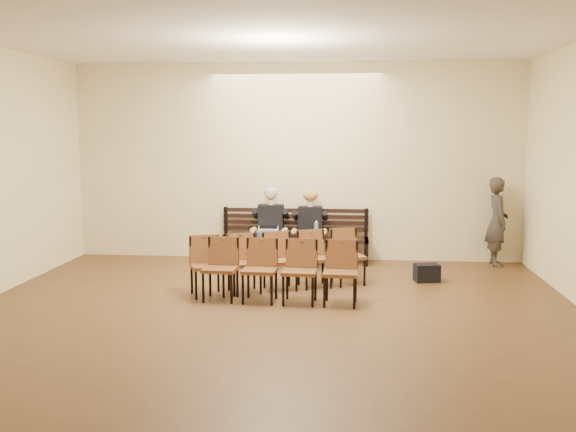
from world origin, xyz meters
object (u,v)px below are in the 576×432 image
object	(u,v)px
seated_man	(270,226)
chair_row_back	(280,271)
seated_woman	(310,230)
passerby	(497,215)
chair_row_front	(280,261)
laptop	(267,232)
bag	(427,273)
bench	(294,250)
water_bottle	(316,235)

from	to	relation	value
seated_man	chair_row_back	distance (m)	2.59
seated_man	seated_woman	bearing A→B (deg)	0.00
seated_woman	passerby	xyz separation A→B (m)	(3.21, 0.22, 0.27)
passerby	chair_row_front	size ratio (longest dim) A/B	0.67
seated_man	chair_row_front	world-z (taller)	seated_man
laptop	chair_row_back	xyz separation A→B (m)	(0.47, -2.38, -0.15)
bag	passerby	bearing A→B (deg)	45.28
passerby	chair_row_front	xyz separation A→B (m)	(-3.53, -2.07, -0.45)
seated_man	bag	bearing A→B (deg)	-23.56
chair_row_front	chair_row_back	world-z (taller)	chair_row_back
bench	chair_row_front	bearing A→B (deg)	-91.05
laptop	water_bottle	world-z (taller)	laptop
seated_woman	chair_row_front	world-z (taller)	seated_woman
water_bottle	passerby	world-z (taller)	passerby
laptop	bench	bearing A→B (deg)	34.19
bench	seated_woman	world-z (taller)	seated_woman
seated_man	passerby	size ratio (longest dim) A/B	0.75
laptop	bag	xyz separation A→B (m)	(2.60, -0.96, -0.44)
chair_row_back	chair_row_front	bearing A→B (deg)	98.44
water_bottle	chair_row_back	xyz separation A→B (m)	(-0.38, -2.29, -0.13)
passerby	chair_row_back	bearing A→B (deg)	125.36
seated_woman	chair_row_back	bearing A→B (deg)	-95.71
seated_woman	chair_row_back	xyz separation A→B (m)	(-0.25, -2.54, -0.17)
seated_man	bag	world-z (taller)	seated_man
seated_man	passerby	world-z (taller)	passerby
water_bottle	passerby	size ratio (longest dim) A/B	0.13
seated_man	chair_row_back	xyz separation A→B (m)	(0.44, -2.54, -0.22)
water_bottle	chair_row_back	distance (m)	2.33
bench	seated_woman	bearing A→B (deg)	-23.02
laptop	chair_row_front	size ratio (longest dim) A/B	0.14
seated_woman	bag	xyz separation A→B (m)	(1.88, -1.12, -0.47)
laptop	chair_row_back	world-z (taller)	chair_row_back
chair_row_front	water_bottle	bearing A→B (deg)	51.05
chair_row_back	water_bottle	bearing A→B (deg)	83.74
laptop	chair_row_front	bearing A→B (deg)	-74.63
seated_man	water_bottle	distance (m)	0.86
chair_row_front	chair_row_back	size ratio (longest dim) A/B	1.24
passerby	chair_row_back	world-z (taller)	passerby
chair_row_front	chair_row_back	distance (m)	0.69
seated_man	water_bottle	xyz separation A→B (m)	(0.82, -0.25, -0.09)
chair_row_back	passerby	bearing A→B (deg)	41.64
bag	seated_woman	bearing A→B (deg)	149.17
seated_man	chair_row_back	bearing A→B (deg)	-80.18
seated_woman	water_bottle	bearing A→B (deg)	-63.46
water_bottle	bag	distance (m)	2.01
bench	seated_man	size ratio (longest dim) A/B	1.99
laptop	passerby	xyz separation A→B (m)	(3.93, 0.38, 0.30)
bench	chair_row_front	size ratio (longest dim) A/B	1.00
laptop	passerby	world-z (taller)	passerby
water_bottle	passerby	xyz separation A→B (m)	(3.09, 0.47, 0.32)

